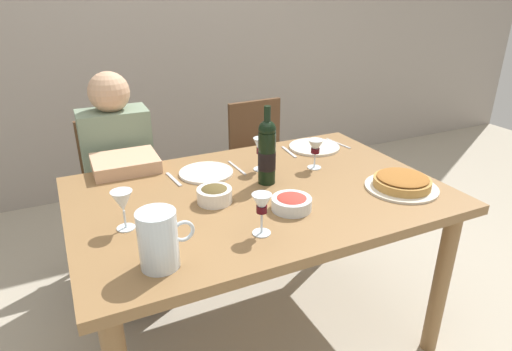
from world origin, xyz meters
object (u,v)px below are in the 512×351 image
Objects in this scene: water_pitcher at (159,243)px; dinner_plate_right_setting at (314,147)px; baked_tart at (402,182)px; diner_left at (124,184)px; wine_glass_centre at (262,206)px; olive_bowl at (214,194)px; wine_glass_right_diner at (260,148)px; chair_right at (262,161)px; wine_bottle at (267,152)px; wine_glass_left_diner at (315,148)px; salad_bowl at (292,202)px; dinner_plate_left_setting at (206,173)px; chair_left at (119,187)px; dining_table at (259,210)px; wine_glass_spare at (123,202)px.

dinner_plate_right_setting is at bearing 34.79° from water_pitcher.
water_pitcher is at bearing -174.12° from baked_tart.
wine_glass_centre is at bearing 109.26° from diner_left.
water_pitcher is 1.34× the size of olive_bowl.
wine_glass_centre is 1.02m from diner_left.
water_pitcher reaches higher than olive_bowl.
wine_glass_right_diner is 0.84m from chair_right.
wine_bottle is 0.28m from wine_glass_left_diner.
salad_bowl is 0.63× the size of dinner_plate_left_setting.
water_pitcher is 1.24× the size of wine_glass_centre.
chair_left is at bearing 114.65° from salad_bowl.
wine_glass_right_diner is (0.10, 0.20, 0.20)m from dining_table.
dining_table is at bearing -61.93° from dinner_plate_left_setting.
dining_table is at bearing 118.12° from chair_left.
wine_glass_right_diner reaches higher than salad_bowl.
wine_glass_centre is at bearing -148.78° from salad_bowl.
water_pitcher is 0.56m from salad_bowl.
dinner_plate_left_setting is 0.28× the size of chair_left.
water_pitcher is at bearing -144.32° from wine_bottle.
diner_left is (0.10, 0.71, -0.25)m from wine_glass_spare.
wine_bottle reaches higher than chair_right.
chair_right is (0.11, 0.76, -0.36)m from wine_glass_left_diner.
baked_tart is 0.78m from olive_bowl.
chair_right reaches higher than olive_bowl.
chair_right is at bearing 53.91° from olive_bowl.
dinner_plate_left_setting is (-0.24, 0.06, -0.10)m from wine_glass_right_diner.
wine_glass_right_diner is 0.56m from wine_glass_centre.
wine_bottle is at bearing -105.18° from wine_glass_right_diner.
wine_glass_spare is (-0.41, 0.23, -0.00)m from wine_glass_centre.
wine_glass_right_diner reaches higher than chair_right.
wine_glass_spare is at bearing 82.79° from diner_left.
water_pitcher reaches higher than wine_glass_spare.
diner_left is (-0.49, 0.83, -0.17)m from salad_bowl.
salad_bowl is 0.69m from dinner_plate_right_setting.
baked_tart is (1.04, 0.11, -0.05)m from water_pitcher.
chair_left is at bearing 150.20° from dinner_plate_right_setting.
dinner_plate_right_setting is at bearing 33.57° from wine_bottle.
wine_glass_right_diner is at bearing -13.68° from dinner_plate_left_setting.
dining_table is at bearing 156.60° from baked_tart.
chair_left reaches higher than salad_bowl.
wine_glass_centre is at bearing -29.57° from wine_glass_spare.
diner_left reaches higher than wine_glass_left_diner.
dining_table is at bearing 7.54° from wine_glass_spare.
olive_bowl is at bearing 51.36° from chair_right.
olive_bowl is 0.77m from dinner_plate_right_setting.
wine_glass_centre is (-0.18, -0.11, 0.08)m from salad_bowl.
wine_glass_centre is (-0.14, -0.31, 0.20)m from dining_table.
wine_glass_right_diner reaches higher than wine_glass_centre.
wine_bottle is 0.39× the size of chair_left.
diner_left is at bearing 82.00° from wine_glass_spare.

